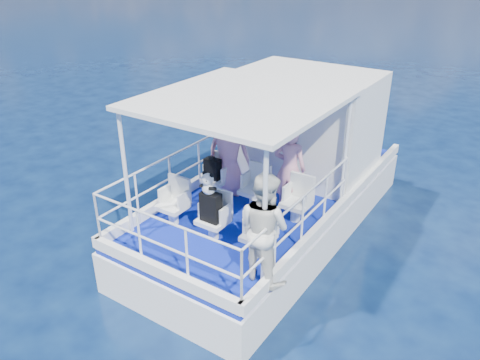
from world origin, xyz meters
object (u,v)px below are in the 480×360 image
passenger_port_fwd (229,153)px  backpack_center (211,207)px  passenger_stbd_aft (264,228)px  panda (208,183)px

passenger_port_fwd → backpack_center: size_ratio=3.40×
passenger_port_fwd → backpack_center: bearing=97.9°
passenger_port_fwd → backpack_center: (0.74, -1.59, -0.24)m
passenger_port_fwd → passenger_stbd_aft: size_ratio=1.01×
passenger_stbd_aft → panda: (-1.26, 0.35, 0.22)m
backpack_center → panda: 0.45m
backpack_center → panda: (-0.01, -0.03, 0.45)m
passenger_stbd_aft → panda: 1.32m
passenger_stbd_aft → panda: passenger_stbd_aft is taller
passenger_port_fwd → panda: size_ratio=4.53×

